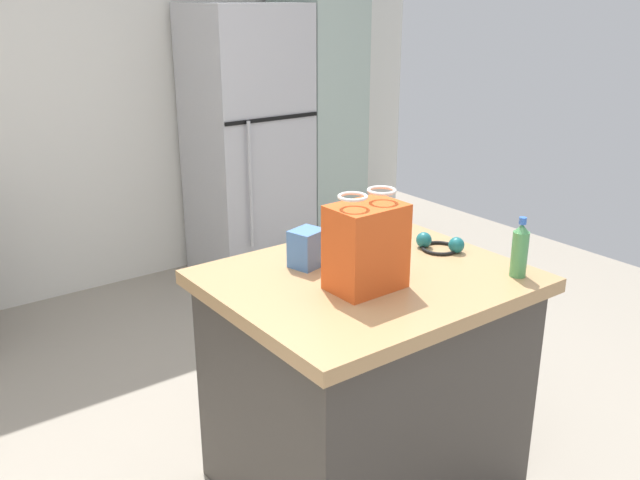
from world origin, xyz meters
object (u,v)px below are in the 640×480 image
at_px(kitchen_island, 366,381).
at_px(bottle, 520,250).
at_px(small_box, 307,248).
at_px(ear_defenders, 440,245).
at_px(refrigerator, 247,144).
at_px(shopping_bag, 366,246).
at_px(tall_cabinet, 318,114).

bearing_deg(kitchen_island, bottle, -37.82).
distance_m(small_box, ear_defenders, 0.56).
xyz_separation_m(refrigerator, shopping_bag, (-0.92, -2.34, 0.15)).
xyz_separation_m(refrigerator, bottle, (-0.40, -2.59, 0.09)).
bearing_deg(shopping_bag, ear_defenders, 12.99).
relative_size(shopping_bag, bottle, 1.55).
distance_m(refrigerator, shopping_bag, 2.52).
height_order(tall_cabinet, small_box, tall_cabinet).
bearing_deg(refrigerator, bottle, -98.86).
xyz_separation_m(kitchen_island, bottle, (0.43, -0.34, 0.55)).
relative_size(shopping_bag, ear_defenders, 1.74).
relative_size(kitchen_island, tall_cabinet, 0.52).
distance_m(bottle, ear_defenders, 0.37).
bearing_deg(shopping_bag, small_box, 98.65).
bearing_deg(ear_defenders, refrigerator, 78.97).
distance_m(small_box, bottle, 0.78).
height_order(kitchen_island, shopping_bag, shopping_bag).
bearing_deg(refrigerator, tall_cabinet, 0.03).
height_order(refrigerator, ear_defenders, refrigerator).
bearing_deg(shopping_bag, refrigerator, 68.50).
distance_m(shopping_bag, bottle, 0.58).
height_order(tall_cabinet, shopping_bag, tall_cabinet).
relative_size(tall_cabinet, shopping_bag, 6.11).
xyz_separation_m(kitchen_island, small_box, (-0.13, 0.21, 0.52)).
bearing_deg(tall_cabinet, shopping_bag, -123.04).
distance_m(refrigerator, ear_defenders, 2.27).
bearing_deg(ear_defenders, tall_cabinet, 65.09).
bearing_deg(tall_cabinet, small_box, -127.37).
relative_size(tall_cabinet, bottle, 9.49).
xyz_separation_m(kitchen_island, ear_defenders, (0.40, 0.03, 0.47)).
height_order(bottle, ear_defenders, bottle).
distance_m(kitchen_island, small_box, 0.58).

